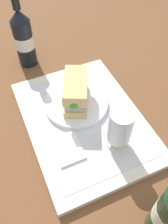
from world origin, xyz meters
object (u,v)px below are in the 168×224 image
second_bottle (23,38)px  sandwich (75,92)px  beer_glass (120,128)px  plate (76,103)px

second_bottle → sandwich: bearing=14.1°
sandwich → beer_glass: size_ratio=1.16×
plate → beer_glass: bearing=15.8°
sandwich → second_bottle: size_ratio=0.54×
plate → second_bottle: 0.29m
sandwich → second_bottle: second_bottle is taller
beer_glass → second_bottle: (-0.44, -0.12, 0.01)m
plate → sandwich: 0.05m
plate → beer_glass: beer_glass is taller
sandwich → plate: bearing=180.0°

